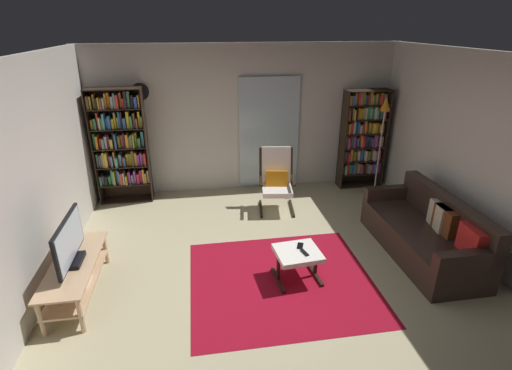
{
  "coord_description": "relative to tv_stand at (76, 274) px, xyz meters",
  "views": [
    {
      "loc": [
        -0.88,
        -3.77,
        2.91
      ],
      "look_at": [
        -0.09,
        1.12,
        0.78
      ],
      "focal_mm": 26.64,
      "sensor_mm": 36.0,
      "label": 1
    }
  ],
  "objects": [
    {
      "name": "lounge_armchair",
      "position": [
        2.71,
        1.88,
        0.24
      ],
      "size": [
        0.64,
        0.72,
        1.02
      ],
      "color": "black",
      "rests_on": "ground"
    },
    {
      "name": "floor_lamp_by_shelf",
      "position": [
        4.58,
        2.08,
        1.09
      ],
      "size": [
        0.22,
        0.22,
        1.78
      ],
      "color": "#A5A5AD",
      "rests_on": "ground"
    },
    {
      "name": "wall_left",
      "position": [
        -0.37,
        -0.05,
        1.01
      ],
      "size": [
        0.06,
        6.0,
        2.6
      ],
      "primitive_type": "cube",
      "color": "beige",
      "rests_on": "ground"
    },
    {
      "name": "television",
      "position": [
        0.0,
        0.01,
        0.4
      ],
      "size": [
        0.2,
        0.87,
        0.53
      ],
      "color": "black",
      "rests_on": "tv_stand"
    },
    {
      "name": "wall_back",
      "position": [
        2.33,
        2.85,
        1.01
      ],
      "size": [
        5.6,
        0.06,
        2.6
      ],
      "primitive_type": "cube",
      "color": "beige",
      "rests_on": "ground"
    },
    {
      "name": "wall_right",
      "position": [
        5.03,
        -0.05,
        1.01
      ],
      "size": [
        0.06,
        6.0,
        2.6
      ],
      "primitive_type": "cube",
      "color": "beige",
      "rests_on": "ground"
    },
    {
      "name": "tv_remote",
      "position": [
        2.62,
        -0.16,
        0.11
      ],
      "size": [
        0.08,
        0.15,
        0.02
      ],
      "primitive_type": "cube",
      "rotation": [
        0.0,
        0.0,
        0.26
      ],
      "color": "black",
      "rests_on": "ottoman"
    },
    {
      "name": "bookshelf_near_tv",
      "position": [
        0.18,
        2.58,
        0.76
      ],
      "size": [
        0.87,
        0.3,
        1.96
      ],
      "color": "black",
      "rests_on": "ground"
    },
    {
      "name": "ground_plane",
      "position": [
        2.33,
        -0.05,
        -0.29
      ],
      "size": [
        7.02,
        7.02,
        0.0
      ],
      "primitive_type": "plane",
      "color": "tan"
    },
    {
      "name": "bookshelf_near_sofa",
      "position": [
        4.47,
        2.56,
        0.68
      ],
      "size": [
        0.81,
        0.3,
        1.82
      ],
      "color": "black",
      "rests_on": "ground"
    },
    {
      "name": "cell_phone",
      "position": [
        2.61,
        -0.0,
        0.11
      ],
      "size": [
        0.11,
        0.16,
        0.01
      ],
      "primitive_type": "cube",
      "rotation": [
        0.0,
        0.0,
        -0.37
      ],
      "color": "black",
      "rests_on": "ottoman"
    },
    {
      "name": "wall_clock",
      "position": [
        0.57,
        2.78,
        1.56
      ],
      "size": [
        0.29,
        0.03,
        0.29
      ],
      "color": "silver"
    },
    {
      "name": "leather_sofa",
      "position": [
        4.4,
        0.17,
        0.01
      ],
      "size": [
        0.82,
        1.95,
        0.82
      ],
      "color": "#31231D",
      "rests_on": "ground"
    },
    {
      "name": "area_rug",
      "position": [
        2.36,
        -0.12,
        -0.29
      ],
      "size": [
        2.2,
        1.97,
        0.01
      ],
      "primitive_type": "cube",
      "color": "maroon",
      "rests_on": "ground"
    },
    {
      "name": "glass_door_panel",
      "position": [
        2.75,
        2.79,
        0.76
      ],
      "size": [
        1.1,
        0.01,
        2.0
      ],
      "primitive_type": "cube",
      "color": "silver"
    },
    {
      "name": "tv_stand",
      "position": [
        0.0,
        0.0,
        0.0
      ],
      "size": [
        0.47,
        1.33,
        0.44
      ],
      "color": "tan",
      "rests_on": "ground"
    },
    {
      "name": "ottoman",
      "position": [
        2.56,
        -0.1,
        0.03
      ],
      "size": [
        0.56,
        0.53,
        0.4
      ],
      "color": "white",
      "rests_on": "ground"
    }
  ]
}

